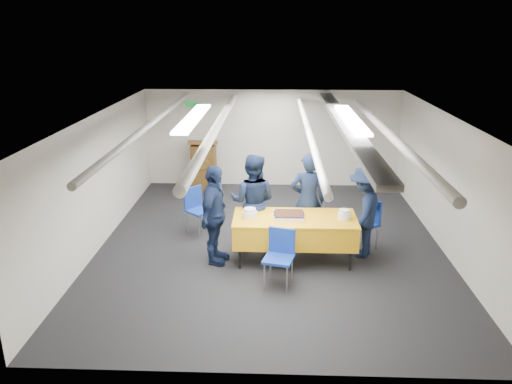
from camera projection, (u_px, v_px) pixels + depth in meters
ground at (270, 244)px, 8.93m from camera, size 7.00×7.00×0.00m
room_shell at (277, 140)px, 8.74m from camera, size 6.00×7.00×2.30m
serving_table at (295, 229)px, 8.15m from camera, size 2.00×0.90×0.77m
sheet_cake at (289, 215)px, 8.05m from camera, size 0.49×0.38×0.09m
plate_stack_left at (250, 214)px, 8.04m from camera, size 0.23×0.23×0.16m
plate_stack_right at (344, 215)px, 7.98m from camera, size 0.21×0.21×0.16m
podium at (204, 165)px, 11.68m from camera, size 0.62×0.53×1.25m
chair_near at (280, 252)px, 7.42m from camera, size 0.51×0.51×0.87m
chair_right at (367, 219)px, 8.66m from camera, size 0.59×0.59×0.87m
chair_left at (197, 205)px, 9.30m from camera, size 0.59×0.59×0.87m
sailor_a at (308, 200)px, 8.62m from camera, size 0.65×0.45×1.69m
sailor_b at (253, 202)px, 8.59m from camera, size 0.92×0.77×1.68m
sailor_c at (214, 215)px, 8.01m from camera, size 0.59×1.03×1.65m
sailor_d at (365, 212)px, 8.28m from camera, size 0.95×1.16×1.57m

